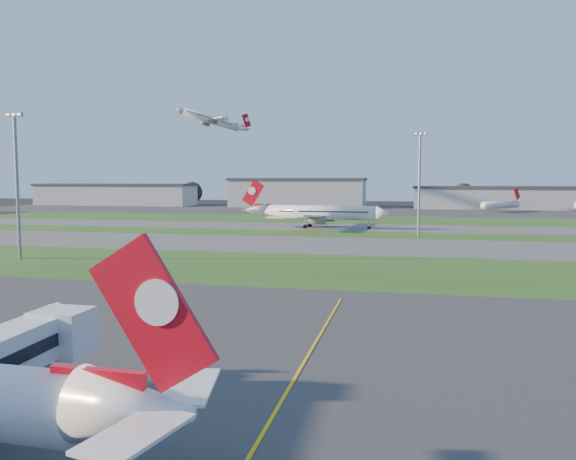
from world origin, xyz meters
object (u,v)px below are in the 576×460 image
(light_mast_centre, at_px, (419,177))
(airliner_taxiing, at_px, (319,213))
(mini_jet_near, at_px, (501,205))
(light_mast_west, at_px, (17,175))

(light_mast_centre, bearing_deg, airliner_taxiing, 145.45)
(mini_jet_near, xyz_separation_m, light_mast_west, (-107.34, -175.85, 11.53))
(airliner_taxiing, xyz_separation_m, mini_jet_near, (65.45, 100.49, -1.19))
(airliner_taxiing, height_order, light_mast_west, light_mast_west)
(airliner_taxiing, bearing_deg, light_mast_west, 64.61)
(light_mast_west, bearing_deg, light_mast_centre, 38.66)
(mini_jet_near, relative_size, light_mast_west, 0.89)
(light_mast_west, relative_size, light_mast_centre, 1.00)
(airliner_taxiing, distance_m, mini_jet_near, 119.93)
(airliner_taxiing, relative_size, light_mast_centre, 1.58)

